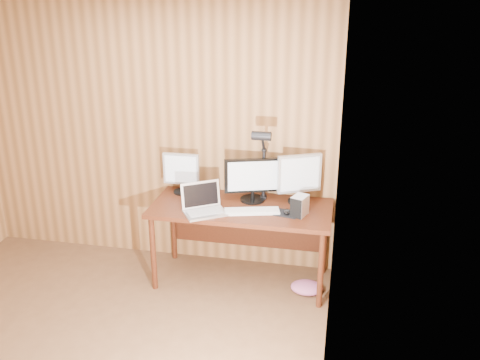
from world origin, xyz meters
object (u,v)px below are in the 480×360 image
(keyboard, at_px, (252,211))
(speaker, at_px, (301,202))
(monitor_right, at_px, (299,177))
(hard_drive, at_px, (300,206))
(mouse, at_px, (287,211))
(laptop, at_px, (203,205))
(monitor_center, at_px, (253,179))
(desk_lamp, at_px, (263,155))
(desk, at_px, (243,216))
(phone, at_px, (208,215))
(monitor_left, at_px, (181,172))

(keyboard, distance_m, speaker, 0.44)
(monitor_right, bearing_deg, hard_drive, -108.17)
(mouse, bearing_deg, laptop, -158.26)
(monitor_center, height_order, keyboard, monitor_center)
(hard_drive, bearing_deg, desk_lamp, 168.51)
(monitor_right, height_order, desk_lamp, desk_lamp)
(speaker, bearing_deg, desk, 178.22)
(hard_drive, bearing_deg, keyboard, -157.23)
(phone, bearing_deg, hard_drive, 23.68)
(keyboard, height_order, desk_lamp, desk_lamp)
(monitor_right, xyz_separation_m, desk_lamp, (-0.32, -0.06, 0.21))
(monitor_center, xyz_separation_m, speaker, (0.45, -0.10, -0.14))
(laptop, xyz_separation_m, mouse, (0.72, 0.10, -0.04))
(keyboard, xyz_separation_m, mouse, (0.30, 0.03, 0.01))
(desk, bearing_deg, desk_lamp, 21.32)
(desk, xyz_separation_m, laptop, (-0.30, -0.24, 0.18))
(desk, distance_m, monitor_right, 0.62)
(laptop, xyz_separation_m, speaker, (0.83, 0.23, 0.00))
(monitor_right, relative_size, keyboard, 0.91)
(speaker, bearing_deg, phone, -158.88)
(monitor_left, xyz_separation_m, phone, (0.37, -0.45, -0.20))
(hard_drive, bearing_deg, laptop, -153.94)
(desk, relative_size, desk_lamp, 2.21)
(phone, bearing_deg, laptop, 144.07)
(monitor_center, xyz_separation_m, hard_drive, (0.45, -0.24, -0.12))
(mouse, height_order, hard_drive, hard_drive)
(monitor_left, bearing_deg, desk, -13.03)
(laptop, distance_m, keyboard, 0.43)
(hard_drive, relative_size, phone, 1.71)
(desk, distance_m, phone, 0.41)
(monitor_right, relative_size, speaker, 3.60)
(monitor_left, height_order, phone, monitor_left)
(desk, bearing_deg, hard_drive, -16.48)
(desk, relative_size, monitor_center, 3.23)
(laptop, xyz_separation_m, desk_lamp, (0.46, 0.31, 0.39))
(mouse, distance_m, hard_drive, 0.13)
(monitor_left, relative_size, mouse, 3.66)
(monitor_left, xyz_separation_m, desk_lamp, (0.77, -0.07, 0.24))
(mouse, height_order, phone, mouse)
(laptop, height_order, hard_drive, laptop)
(desk_lamp, bearing_deg, monitor_left, -179.50)
(laptop, relative_size, speaker, 3.48)
(monitor_center, relative_size, monitor_right, 1.10)
(monitor_center, bearing_deg, phone, -146.29)
(monitor_right, bearing_deg, monitor_center, 160.09)
(desk_lamp, bearing_deg, monitor_center, 173.09)
(hard_drive, distance_m, desk_lamp, 0.55)
(laptop, xyz_separation_m, keyboard, (0.42, 0.07, -0.05))
(laptop, bearing_deg, desk, 6.49)
(mouse, distance_m, desk_lamp, 0.54)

